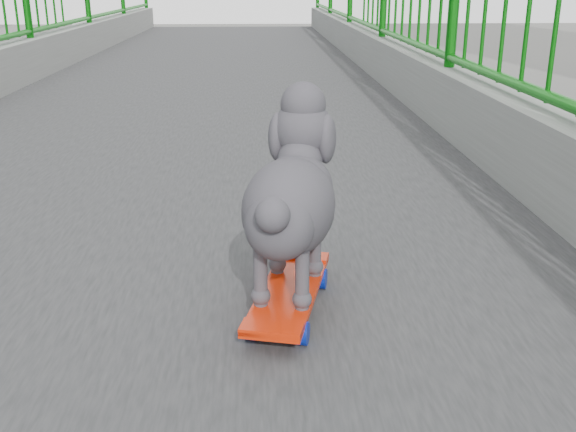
# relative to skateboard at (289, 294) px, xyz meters

# --- Properties ---
(skateboard) EXTENTS (0.23, 0.46, 0.06)m
(skateboard) POSITION_rel_skateboard_xyz_m (0.00, 0.00, 0.00)
(skateboard) COLOR red
(skateboard) RESTS_ON footbridge
(poodle) EXTENTS (0.27, 0.48, 0.41)m
(poodle) POSITION_rel_skateboard_xyz_m (0.01, 0.03, 0.23)
(poodle) COLOR #2D2A2F
(poodle) RESTS_ON skateboard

